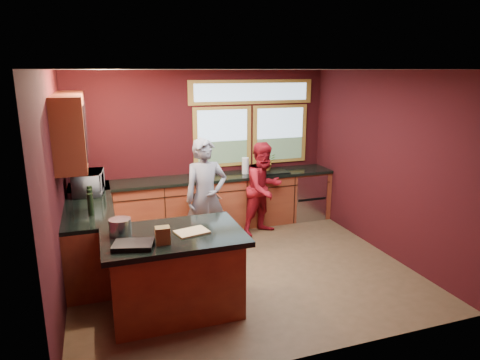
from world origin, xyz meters
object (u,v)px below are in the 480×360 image
person_grey (206,198)px  person_red (264,189)px  cutting_board (192,232)px  stock_pot (120,227)px  island (175,272)px

person_grey → person_red: 1.25m
cutting_board → stock_pot: size_ratio=1.46×
person_grey → stock_pot: person_grey is taller
island → stock_pot: 0.80m
island → person_red: person_red is taller
person_grey → person_red: size_ratio=1.13×
cutting_board → person_red: bearing=50.0°
stock_pot → person_grey: bearing=44.3°
person_grey → person_red: person_grey is taller
stock_pot → person_red: bearing=36.4°
island → person_red: size_ratio=0.99×
person_grey → person_red: (1.13, 0.53, -0.10)m
island → person_grey: bearing=62.4°
stock_pot → island: bearing=-15.3°
person_grey → cutting_board: bearing=-114.3°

